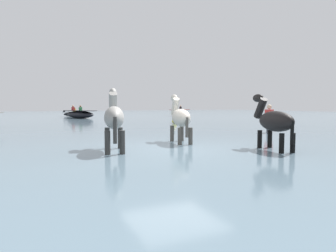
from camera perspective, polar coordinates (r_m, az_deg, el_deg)
The scene contains 10 objects.
ground_plane at distance 8.40m, azimuth 1.10°, elevation -7.06°, with size 120.00×120.00×0.00m, color #666051.
water_surface at distance 17.83m, azimuth -13.26°, elevation -0.59°, with size 90.00×90.00×0.42m, color slate.
horse_lead_black at distance 8.41m, azimuth 19.54°, elevation 0.56°, with size 0.67×1.78×1.93m.
horse_trailing_pinto at distance 9.47m, azimuth 2.34°, elevation 1.32°, with size 0.75×1.83×1.97m.
horse_flank_grey at distance 7.90m, azimuth -10.25°, elevation 1.24°, with size 0.83×1.94×2.10m.
boat_distant_east at distance 28.00m, azimuth -16.44°, elevation 2.15°, with size 2.67×3.73×1.17m.
boat_near_starboard at distance 32.45m, azimuth -17.32°, elevation 2.20°, with size 2.48×2.11×0.96m.
boat_mid_outer at distance 33.02m, azimuth 2.32°, elevation 2.57°, with size 3.41×3.15×1.17m.
person_spectator_far at distance 13.68m, azimuth 18.67°, elevation 0.69°, with size 0.31×0.37×1.63m.
channel_buoy at distance 19.31m, azimuth 1.20°, elevation 0.98°, with size 0.31×0.31×0.72m.
Camera 1 is at (-3.65, -7.40, 1.62)m, focal length 32.01 mm.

